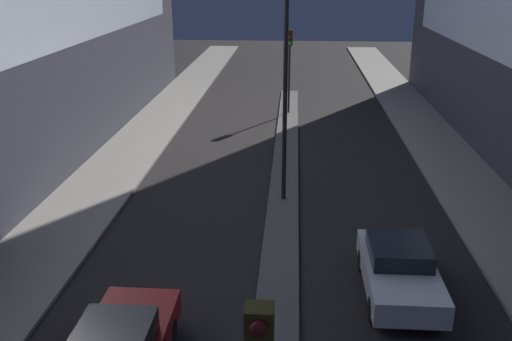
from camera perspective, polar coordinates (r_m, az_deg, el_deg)
The scene contains 4 objects.
median_strip at distance 22.95m, azimuth 2.84°, elevation -1.37°, with size 1.13×35.97×0.12m.
traffic_light_mid at distance 33.41m, azimuth 3.38°, elevation 11.68°, with size 0.32×0.42×4.81m.
street_lamp at distance 19.89m, azimuth 3.04°, elevation 13.39°, with size 0.56×0.56×8.59m.
car_right_lane at distance 15.83m, azimuth 14.11°, elevation -9.59°, with size 1.83×4.04×1.42m.
Camera 1 is at (0.32, -2.42, 8.34)m, focal length 40.00 mm.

